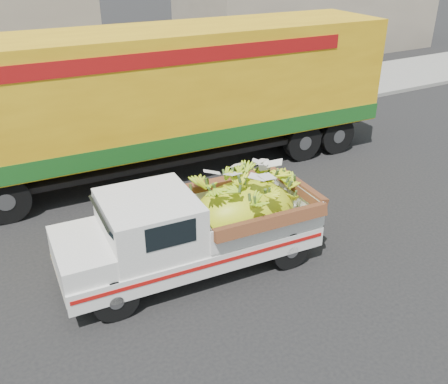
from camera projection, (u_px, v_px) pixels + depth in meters
ground at (234, 239)px, 10.71m from camera, size 100.00×100.00×0.00m
curb at (129, 142)px, 15.63m from camera, size 60.00×0.25×0.15m
sidewalk at (108, 123)px, 17.26m from camera, size 60.00×4.00×0.14m
pickup_truck at (208, 224)px, 9.49m from camera, size 5.01×2.12×1.71m
semi_trailer at (175, 94)px, 13.04m from camera, size 12.04×3.19×3.80m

